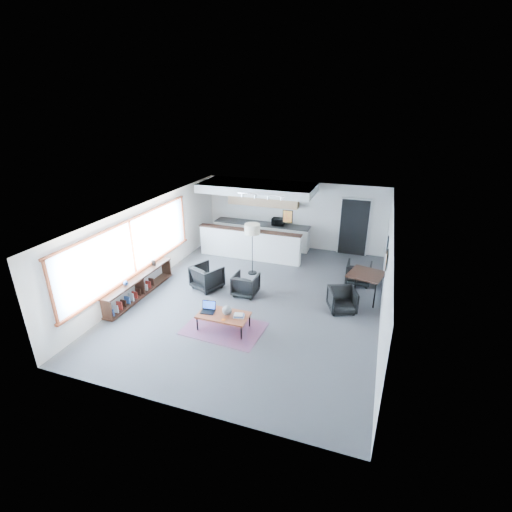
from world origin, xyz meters
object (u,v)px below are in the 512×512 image
(dining_table, at_px, (366,276))
(dining_chair_far, at_px, (359,274))
(armchair_right, at_px, (246,284))
(dining_chair_near, at_px, (342,301))
(microwave, at_px, (278,221))
(ceramic_pot, at_px, (227,310))
(laptop, at_px, (208,308))
(armchair_left, at_px, (207,276))
(floor_lamp, at_px, (252,231))
(book_stack, at_px, (239,316))
(coffee_table, at_px, (223,315))

(dining_table, distance_m, dining_chair_far, 1.03)
(armchair_right, distance_m, dining_chair_near, 2.84)
(dining_chair_near, xyz_separation_m, microwave, (-2.99, 4.06, 0.78))
(ceramic_pot, xyz_separation_m, armchair_right, (-0.21, 1.87, -0.18))
(dining_chair_near, bearing_deg, armchair_right, 158.60)
(laptop, bearing_deg, armchair_left, 109.55)
(laptop, xyz_separation_m, dining_chair_near, (3.16, 1.84, -0.18))
(dining_table, distance_m, microwave, 4.71)
(laptop, distance_m, dining_chair_far, 5.07)
(ceramic_pot, bearing_deg, armchair_right, 96.28)
(ceramic_pot, height_order, dining_chair_far, ceramic_pot)
(dining_table, bearing_deg, floor_lamp, 172.10)
(armchair_right, distance_m, dining_table, 3.52)
(microwave, bearing_deg, armchair_right, -90.33)
(armchair_left, relative_size, dining_chair_near, 1.32)
(floor_lamp, distance_m, microwave, 2.63)
(armchair_left, xyz_separation_m, floor_lamp, (0.96, 1.46, 1.10))
(dining_chair_near, bearing_deg, dining_chair_far, 60.33)
(dining_chair_near, bearing_deg, floor_lamp, 133.85)
(microwave, bearing_deg, dining_chair_far, -36.13)
(ceramic_pot, relative_size, floor_lamp, 0.14)
(book_stack, bearing_deg, ceramic_pot, -179.58)
(ceramic_pot, bearing_deg, coffee_table, -170.28)
(laptop, height_order, dining_table, dining_table)
(laptop, height_order, floor_lamp, floor_lamp)
(coffee_table, distance_m, microwave, 5.98)
(book_stack, xyz_separation_m, microwave, (-0.68, 5.91, 0.64))
(laptop, relative_size, dining_table, 0.34)
(ceramic_pot, xyz_separation_m, floor_lamp, (-0.51, 3.33, 0.97))
(armchair_right, xyz_separation_m, floor_lamp, (-0.30, 1.45, 1.15))
(armchair_left, height_order, floor_lamp, floor_lamp)
(coffee_table, xyz_separation_m, ceramic_pot, (0.10, 0.02, 0.16))
(book_stack, relative_size, armchair_left, 0.37)
(dining_table, bearing_deg, book_stack, -135.35)
(dining_table, bearing_deg, armchair_left, -168.47)
(armchair_left, distance_m, floor_lamp, 2.06)
(ceramic_pot, xyz_separation_m, microwave, (-0.36, 5.91, 0.55))
(ceramic_pot, relative_size, microwave, 0.50)
(coffee_table, distance_m, laptop, 0.44)
(laptop, height_order, book_stack, laptop)
(floor_lamp, distance_m, dining_table, 3.79)
(floor_lamp, distance_m, dining_chair_near, 3.67)
(book_stack, distance_m, floor_lamp, 3.58)
(coffee_table, height_order, dining_chair_near, dining_chair_near)
(book_stack, distance_m, dining_chair_far, 4.55)
(ceramic_pot, bearing_deg, dining_table, 41.67)
(floor_lamp, bearing_deg, dining_table, -7.90)
(dining_table, relative_size, dining_chair_near, 1.84)
(dining_table, bearing_deg, laptop, -142.82)
(book_stack, height_order, dining_chair_far, dining_chair_far)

